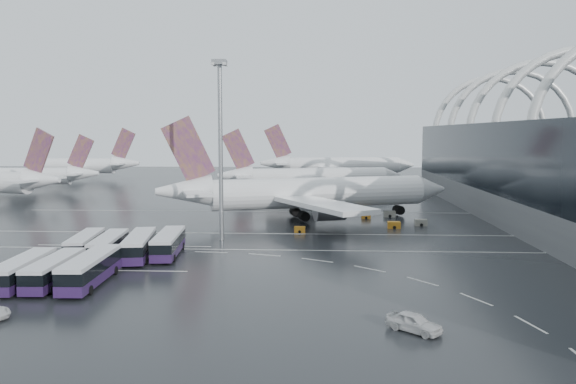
{
  "coord_description": "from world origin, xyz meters",
  "views": [
    {
      "loc": [
        6.79,
        -86.4,
        17.85
      ],
      "look_at": [
        1.32,
        16.68,
        7.0
      ],
      "focal_mm": 35.0,
      "sensor_mm": 36.0,
      "label": 1
    }
  ],
  "objects_px": {
    "bus_row_near_a": "(85,244)",
    "gse_cart_belly_d": "(421,223)",
    "airliner_main": "(305,194)",
    "bus_row_near_b": "(109,246)",
    "jet_remote_far": "(84,166)",
    "bus_row_far_c": "(91,269)",
    "bus_row_far_a": "(23,270)",
    "van_curve_b": "(414,322)",
    "gse_cart_belly_c": "(300,229)",
    "airliner_gate_b": "(310,178)",
    "jet_remote_mid": "(37,176)",
    "gse_cart_belly_e": "(366,216)",
    "bus_row_near_d": "(169,243)",
    "bus_row_near_c": "(139,245)",
    "bus_row_far_b": "(54,270)",
    "gse_cart_belly_a": "(394,225)",
    "gse_cart_belly_b": "(390,214)",
    "floodlight_mast": "(220,128)",
    "airliner_gate_c": "(336,166)"
  },
  "relations": [
    {
      "from": "jet_remote_far",
      "to": "bus_row_far_c",
      "type": "distance_m",
      "value": 163.66
    },
    {
      "from": "airliner_gate_b",
      "to": "gse_cart_belly_c",
      "type": "distance_m",
      "value": 62.46
    },
    {
      "from": "bus_row_near_a",
      "to": "gse_cart_belly_d",
      "type": "xyz_separation_m",
      "value": [
        53.94,
        29.43,
        -1.07
      ]
    },
    {
      "from": "gse_cart_belly_a",
      "to": "gse_cart_belly_c",
      "type": "xyz_separation_m",
      "value": [
        -17.6,
        -5.29,
        -0.1
      ]
    },
    {
      "from": "bus_row_far_c",
      "to": "gse_cart_belly_d",
      "type": "bearing_deg",
      "value": -49.05
    },
    {
      "from": "bus_row_near_c",
      "to": "van_curve_b",
      "type": "xyz_separation_m",
      "value": [
        34.27,
        -28.34,
        -0.97
      ]
    },
    {
      "from": "floodlight_mast",
      "to": "gse_cart_belly_c",
      "type": "xyz_separation_m",
      "value": [
        12.89,
        7.69,
        -18.16
      ]
    },
    {
      "from": "bus_row_near_c",
      "to": "floodlight_mast",
      "type": "distance_m",
      "value": 24.03
    },
    {
      "from": "jet_remote_far",
      "to": "bus_row_near_a",
      "type": "xyz_separation_m",
      "value": [
        57.24,
        -135.16,
        -3.45
      ]
    },
    {
      "from": "bus_row_near_b",
      "to": "floodlight_mast",
      "type": "relative_size",
      "value": 0.44
    },
    {
      "from": "bus_row_near_b",
      "to": "jet_remote_mid",
      "type": "bearing_deg",
      "value": 25.86
    },
    {
      "from": "van_curve_b",
      "to": "gse_cart_belly_b",
      "type": "relative_size",
      "value": 2.15
    },
    {
      "from": "bus_row_near_c",
      "to": "bus_row_far_c",
      "type": "distance_m",
      "value": 14.23
    },
    {
      "from": "gse_cart_belly_a",
      "to": "bus_row_near_c",
      "type": "bearing_deg",
      "value": -145.64
    },
    {
      "from": "airliner_gate_b",
      "to": "gse_cart_belly_a",
      "type": "relative_size",
      "value": 23.46
    },
    {
      "from": "jet_remote_mid",
      "to": "gse_cart_belly_d",
      "type": "height_order",
      "value": "jet_remote_mid"
    },
    {
      "from": "airliner_main",
      "to": "bus_row_near_b",
      "type": "bearing_deg",
      "value": -144.2
    },
    {
      "from": "gse_cart_belly_b",
      "to": "airliner_gate_c",
      "type": "bearing_deg",
      "value": 95.14
    },
    {
      "from": "airliner_gate_c",
      "to": "gse_cart_belly_e",
      "type": "bearing_deg",
      "value": -97.99
    },
    {
      "from": "van_curve_b",
      "to": "airliner_main",
      "type": "bearing_deg",
      "value": 50.1
    },
    {
      "from": "bus_row_near_a",
      "to": "bus_row_near_c",
      "type": "height_order",
      "value": "bus_row_near_c"
    },
    {
      "from": "airliner_gate_b",
      "to": "bus_row_far_c",
      "type": "height_order",
      "value": "airliner_gate_b"
    },
    {
      "from": "airliner_gate_b",
      "to": "gse_cart_belly_e",
      "type": "height_order",
      "value": "airliner_gate_b"
    },
    {
      "from": "airliner_gate_b",
      "to": "airliner_gate_c",
      "type": "xyz_separation_m",
      "value": [
        9.2,
        52.84,
        0.54
      ]
    },
    {
      "from": "airliner_gate_b",
      "to": "van_curve_b",
      "type": "height_order",
      "value": "airliner_gate_b"
    },
    {
      "from": "airliner_main",
      "to": "jet_remote_mid",
      "type": "xyz_separation_m",
      "value": [
        -84.49,
        53.71,
        -0.78
      ]
    },
    {
      "from": "bus_row_far_b",
      "to": "gse_cart_belly_a",
      "type": "xyz_separation_m",
      "value": [
        45.49,
        41.76,
        -1.08
      ]
    },
    {
      "from": "airliner_gate_c",
      "to": "gse_cart_belly_d",
      "type": "height_order",
      "value": "airliner_gate_c"
    },
    {
      "from": "van_curve_b",
      "to": "gse_cart_belly_c",
      "type": "bearing_deg",
      "value": 53.62
    },
    {
      "from": "bus_row_far_a",
      "to": "gse_cart_belly_d",
      "type": "relative_size",
      "value": 5.7
    },
    {
      "from": "airliner_gate_b",
      "to": "bus_row_far_b",
      "type": "xyz_separation_m",
      "value": [
        -28.72,
        -98.77,
        -3.08
      ]
    },
    {
      "from": "gse_cart_belly_c",
      "to": "bus_row_near_d",
      "type": "bearing_deg",
      "value": -132.71
    },
    {
      "from": "bus_row_near_d",
      "to": "gse_cart_belly_e",
      "type": "distance_m",
      "value": 49.29
    },
    {
      "from": "gse_cart_belly_c",
      "to": "gse_cart_belly_b",
      "type": "bearing_deg",
      "value": 46.78
    },
    {
      "from": "bus_row_near_d",
      "to": "floodlight_mast",
      "type": "bearing_deg",
      "value": -29.98
    },
    {
      "from": "gse_cart_belly_e",
      "to": "bus_row_near_a",
      "type": "bearing_deg",
      "value": -139.08
    },
    {
      "from": "gse_cart_belly_d",
      "to": "gse_cart_belly_e",
      "type": "height_order",
      "value": "gse_cart_belly_d"
    },
    {
      "from": "bus_row_far_c",
      "to": "gse_cart_belly_e",
      "type": "height_order",
      "value": "bus_row_far_c"
    },
    {
      "from": "airliner_main",
      "to": "bus_row_far_a",
      "type": "xyz_separation_m",
      "value": [
        -32.01,
        -52.55,
        -3.57
      ]
    },
    {
      "from": "bus_row_far_b",
      "to": "floodlight_mast",
      "type": "height_order",
      "value": "floodlight_mast"
    },
    {
      "from": "airliner_main",
      "to": "van_curve_b",
      "type": "xyz_separation_m",
      "value": [
        11.44,
        -66.05,
        -4.44
      ]
    },
    {
      "from": "bus_row_near_c",
      "to": "bus_row_near_d",
      "type": "xyz_separation_m",
      "value": [
        3.75,
        1.87,
        -0.03
      ]
    },
    {
      "from": "van_curve_b",
      "to": "gse_cart_belly_b",
      "type": "bearing_deg",
      "value": 34.85
    },
    {
      "from": "bus_row_far_a",
      "to": "gse_cart_belly_d",
      "type": "height_order",
      "value": "bus_row_far_a"
    },
    {
      "from": "airliner_gate_b",
      "to": "gse_cart_belly_b",
      "type": "height_order",
      "value": "airliner_gate_b"
    },
    {
      "from": "bus_row_near_a",
      "to": "bus_row_far_a",
      "type": "relative_size",
      "value": 0.98
    },
    {
      "from": "bus_row_far_a",
      "to": "bus_row_near_a",
      "type": "bearing_deg",
      "value": -6.53
    },
    {
      "from": "bus_row_near_a",
      "to": "gse_cart_belly_b",
      "type": "relative_size",
      "value": 5.37
    },
    {
      "from": "gse_cart_belly_e",
      "to": "bus_row_near_d",
      "type": "bearing_deg",
      "value": -130.44
    },
    {
      "from": "bus_row_far_b",
      "to": "gse_cart_belly_a",
      "type": "relative_size",
      "value": 5.49
    }
  ]
}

